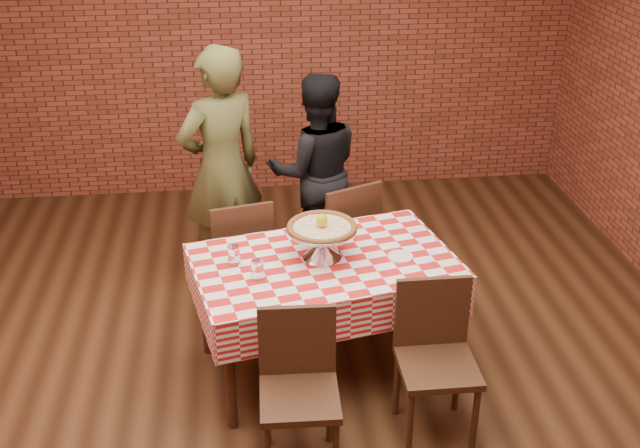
# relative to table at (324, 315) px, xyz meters

# --- Properties ---
(ground) EXTENTS (6.00, 6.00, 0.00)m
(ground) POSITION_rel_table_xyz_m (-0.22, -0.24, -0.38)
(ground) COLOR black
(ground) RESTS_ON ground
(back_wall) EXTENTS (5.50, 0.00, 5.50)m
(back_wall) POSITION_rel_table_xyz_m (-0.22, 2.76, 1.08)
(back_wall) COLOR brown
(back_wall) RESTS_ON ground
(table) EXTENTS (1.64, 1.18, 0.75)m
(table) POSITION_rel_table_xyz_m (0.00, 0.00, 0.00)
(table) COLOR #452C1A
(table) RESTS_ON ground
(tablecloth) EXTENTS (1.68, 1.22, 0.26)m
(tablecloth) POSITION_rel_table_xyz_m (0.00, 0.00, 0.26)
(tablecloth) COLOR red
(tablecloth) RESTS_ON table
(pizza_stand) EXTENTS (0.54, 0.54, 0.19)m
(pizza_stand) POSITION_rel_table_xyz_m (-0.01, 0.04, 0.48)
(pizza_stand) COLOR silver
(pizza_stand) RESTS_ON tablecloth
(pizza) EXTENTS (0.53, 0.53, 0.03)m
(pizza) POSITION_rel_table_xyz_m (-0.01, 0.04, 0.57)
(pizza) COLOR beige
(pizza) RESTS_ON pizza_stand
(lemon) EXTENTS (0.09, 0.09, 0.08)m
(lemon) POSITION_rel_table_xyz_m (-0.01, 0.04, 0.62)
(lemon) COLOR yellow
(lemon) RESTS_ON pizza
(water_glass_left) EXTENTS (0.09, 0.09, 0.11)m
(water_glass_left) POSITION_rel_table_xyz_m (-0.39, -0.17, 0.44)
(water_glass_left) COLOR white
(water_glass_left) RESTS_ON tablecloth
(water_glass_right) EXTENTS (0.09, 0.09, 0.11)m
(water_glass_right) POSITION_rel_table_xyz_m (-0.52, 0.01, 0.44)
(water_glass_right) COLOR white
(water_glass_right) RESTS_ON tablecloth
(side_plate) EXTENTS (0.18, 0.18, 0.01)m
(side_plate) POSITION_rel_table_xyz_m (0.45, -0.02, 0.39)
(side_plate) COLOR white
(side_plate) RESTS_ON tablecloth
(sweetener_packet_a) EXTENTS (0.06, 0.06, 0.00)m
(sweetener_packet_a) POSITION_rel_table_xyz_m (0.61, -0.08, 0.39)
(sweetener_packet_a) COLOR white
(sweetener_packet_a) RESTS_ON tablecloth
(sweetener_packet_b) EXTENTS (0.06, 0.05, 0.00)m
(sweetener_packet_b) POSITION_rel_table_xyz_m (0.66, 0.02, 0.39)
(sweetener_packet_b) COLOR white
(sweetener_packet_b) RESTS_ON tablecloth
(condiment_caddy) EXTENTS (0.12, 0.11, 0.13)m
(condiment_caddy) POSITION_rel_table_xyz_m (-0.05, 0.27, 0.45)
(condiment_caddy) COLOR silver
(condiment_caddy) RESTS_ON tablecloth
(chair_near_left) EXTENTS (0.41, 0.41, 0.87)m
(chair_near_left) POSITION_rel_table_xyz_m (-0.22, -0.83, 0.06)
(chair_near_left) COLOR #452C1A
(chair_near_left) RESTS_ON ground
(chair_near_right) EXTENTS (0.41, 0.41, 0.89)m
(chair_near_right) POSITION_rel_table_xyz_m (0.53, -0.67, 0.07)
(chair_near_right) COLOR #452C1A
(chair_near_right) RESTS_ON ground
(chair_far_left) EXTENTS (0.49, 0.49, 0.89)m
(chair_far_left) POSITION_rel_table_xyz_m (-0.50, 0.69, 0.07)
(chair_far_left) COLOR #452C1A
(chair_far_left) RESTS_ON ground
(chair_far_right) EXTENTS (0.56, 0.56, 0.91)m
(chair_far_right) POSITION_rel_table_xyz_m (0.20, 0.85, 0.08)
(chair_far_right) COLOR #452C1A
(chair_far_right) RESTS_ON ground
(diner_olive) EXTENTS (0.76, 0.68, 1.76)m
(diner_olive) POSITION_rel_table_xyz_m (-0.59, 1.15, 0.50)
(diner_olive) COLOR #4D4E28
(diner_olive) RESTS_ON ground
(diner_black) EXTENTS (0.75, 0.60, 1.49)m
(diner_black) POSITION_rel_table_xyz_m (0.10, 1.35, 0.37)
(diner_black) COLOR black
(diner_black) RESTS_ON ground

